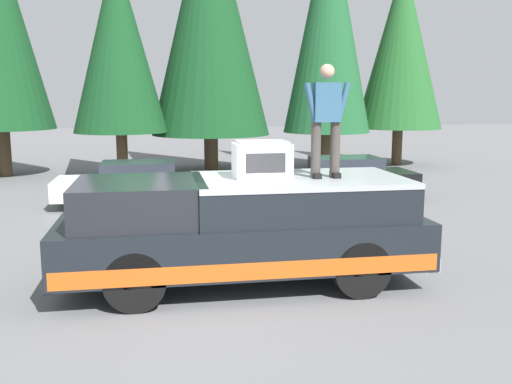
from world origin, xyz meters
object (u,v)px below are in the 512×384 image
(pickup_truck, at_px, (243,229))
(parked_car_black, at_px, (343,177))
(person_on_truck_bed, at_px, (326,118))
(compressor_unit, at_px, (262,160))
(parked_car_white, at_px, (136,183))

(pickup_truck, distance_m, parked_car_black, 8.02)
(pickup_truck, height_order, person_on_truck_bed, person_on_truck_bed)
(pickup_truck, relative_size, compressor_unit, 6.60)
(person_on_truck_bed, xyz_separation_m, parked_car_white, (6.95, 3.09, -1.97))
(pickup_truck, relative_size, person_on_truck_bed, 3.28)
(compressor_unit, relative_size, person_on_truck_bed, 0.50)
(parked_car_black, height_order, parked_car_white, same)
(pickup_truck, height_order, parked_car_white, pickup_truck)
(person_on_truck_bed, distance_m, parked_car_black, 7.84)
(compressor_unit, xyz_separation_m, parked_car_white, (6.80, 2.14, -1.35))
(compressor_unit, xyz_separation_m, person_on_truck_bed, (-0.15, -0.95, 0.62))
(parked_car_black, distance_m, parked_car_white, 5.78)
(pickup_truck, relative_size, parked_car_white, 1.35)
(pickup_truck, xyz_separation_m, parked_car_white, (6.84, 1.84, -0.29))
(compressor_unit, distance_m, parked_car_black, 7.95)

